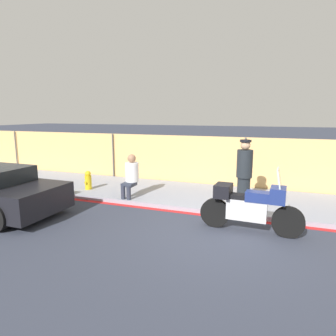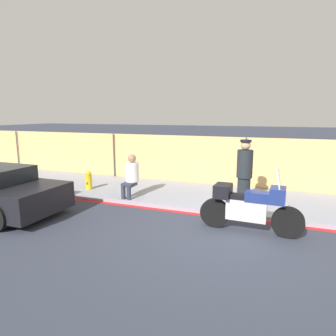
{
  "view_description": "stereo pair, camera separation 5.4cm",
  "coord_description": "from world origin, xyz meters",
  "px_view_note": "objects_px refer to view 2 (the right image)",
  "views": [
    {
      "loc": [
        1.15,
        -6.27,
        2.65
      ],
      "look_at": [
        -1.71,
        1.23,
        1.19
      ],
      "focal_mm": 32.0,
      "sensor_mm": 36.0,
      "label": 1
    },
    {
      "loc": [
        1.2,
        -6.25,
        2.65
      ],
      "look_at": [
        -1.71,
        1.23,
        1.19
      ],
      "focal_mm": 32.0,
      "sensor_mm": 36.0,
      "label": 2
    }
  ],
  "objects_px": {
    "motorcycle": "(249,206)",
    "officer_standing": "(244,172)",
    "person_seated_on_curb": "(131,174)",
    "fire_hydrant": "(89,180)"
  },
  "relations": [
    {
      "from": "person_seated_on_curb",
      "to": "fire_hydrant",
      "type": "bearing_deg",
      "value": 171.36
    },
    {
      "from": "officer_standing",
      "to": "person_seated_on_curb",
      "type": "bearing_deg",
      "value": -172.68
    },
    {
      "from": "person_seated_on_curb",
      "to": "motorcycle",
      "type": "bearing_deg",
      "value": -19.32
    },
    {
      "from": "officer_standing",
      "to": "person_seated_on_curb",
      "type": "relative_size",
      "value": 1.39
    },
    {
      "from": "officer_standing",
      "to": "person_seated_on_curb",
      "type": "height_order",
      "value": "officer_standing"
    },
    {
      "from": "motorcycle",
      "to": "officer_standing",
      "type": "xyz_separation_m",
      "value": [
        -0.34,
        1.71,
        0.44
      ]
    },
    {
      "from": "motorcycle",
      "to": "person_seated_on_curb",
      "type": "bearing_deg",
      "value": 162.83
    },
    {
      "from": "motorcycle",
      "to": "fire_hydrant",
      "type": "relative_size",
      "value": 3.66
    },
    {
      "from": "person_seated_on_curb",
      "to": "fire_hydrant",
      "type": "xyz_separation_m",
      "value": [
        -1.78,
        0.27,
        -0.41
      ]
    },
    {
      "from": "officer_standing",
      "to": "motorcycle",
      "type": "bearing_deg",
      "value": -78.88
    }
  ]
}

